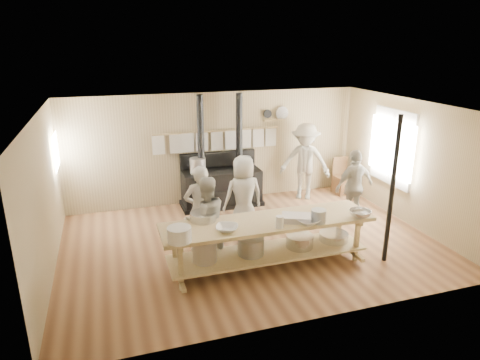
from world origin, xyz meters
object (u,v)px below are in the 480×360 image
object	(u,v)px
prep_table	(267,238)
cook_center	(243,196)
cook_right	(354,186)
cook_far_left	(200,209)
stove	(221,184)
cook_by_window	(305,162)
cook_left	(206,220)
chair	(343,183)
roasting_pan	(296,218)

from	to	relation	value
prep_table	cook_center	xyz separation A→B (m)	(0.00, 1.33, 0.29)
cook_center	cook_right	world-z (taller)	cook_center
cook_far_left	cook_right	bearing A→B (deg)	-179.27
stove	cook_by_window	size ratio (longest dim) A/B	1.39
cook_right	cook_by_window	bearing A→B (deg)	-85.41
stove	cook_left	bearing A→B (deg)	-110.57
stove	chair	xyz separation A→B (m)	(3.16, -0.15, -0.25)
stove	cook_far_left	bearing A→B (deg)	-114.59
cook_left	chair	world-z (taller)	cook_left
cook_far_left	cook_left	distance (m)	0.44
chair	cook_by_window	bearing A→B (deg)	176.32
chair	cook_center	bearing A→B (deg)	-158.60
cook_far_left	cook_by_window	bearing A→B (deg)	-151.86
chair	roasting_pan	xyz separation A→B (m)	(-2.71, -3.03, 0.63)
prep_table	roasting_pan	xyz separation A→B (m)	(0.44, -0.17, 0.38)
cook_center	cook_far_left	bearing A→B (deg)	19.76
cook_right	cook_by_window	xyz separation A→B (m)	(-0.36, 1.62, 0.14)
cook_far_left	cook_by_window	xyz separation A→B (m)	(3.01, 1.93, 0.12)
stove	cook_left	size ratio (longest dim) A/B	1.67
stove	cook_by_window	distance (m)	2.10
stove	cook_left	distance (m)	2.72
stove	cook_far_left	size ratio (longest dim) A/B	1.60
cook_far_left	cook_center	world-z (taller)	cook_center
cook_left	cook_center	bearing A→B (deg)	-144.54
cook_left	cook_center	world-z (taller)	cook_center
cook_center	cook_by_window	xyz separation A→B (m)	(2.05, 1.52, 0.12)
cook_far_left	stove	bearing A→B (deg)	-119.04
cook_right	cook_far_left	bearing A→B (deg)	-2.86
stove	cook_right	world-z (taller)	stove
cook_far_left	cook_right	world-z (taller)	cook_far_left
cook_far_left	chair	world-z (taller)	cook_far_left
cook_far_left	cook_left	world-z (taller)	cook_far_left
cook_left	cook_right	size ratio (longest dim) A/B	0.98
cook_center	cook_by_window	size ratio (longest dim) A/B	0.87
roasting_pan	prep_table	bearing A→B (deg)	159.41
prep_table	cook_by_window	xyz separation A→B (m)	(2.06, 2.85, 0.41)
stove	cook_far_left	distance (m)	2.32
prep_table	cook_by_window	size ratio (longest dim) A/B	1.93
cook_center	cook_right	xyz separation A→B (m)	(2.42, -0.10, -0.02)
stove	roasting_pan	distance (m)	3.24
cook_center	cook_by_window	bearing A→B (deg)	-146.51
chair	cook_right	bearing A→B (deg)	-118.87
cook_by_window	cook_left	bearing A→B (deg)	-110.09
stove	roasting_pan	bearing A→B (deg)	-82.12
cook_right	prep_table	bearing A→B (deg)	18.91
cook_left	chair	distance (m)	4.77
cook_right	chair	distance (m)	1.87
stove	cook_by_window	bearing A→B (deg)	-4.66
prep_table	cook_far_left	xyz separation A→B (m)	(-0.96, 0.92, 0.29)
cook_far_left	chair	xyz separation A→B (m)	(4.11, 1.94, -0.54)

